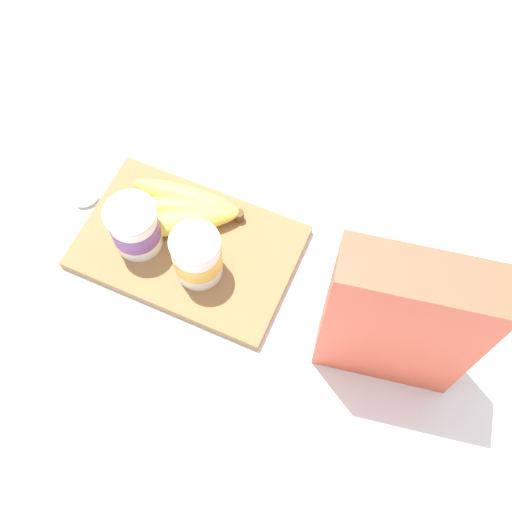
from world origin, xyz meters
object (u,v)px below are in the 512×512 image
Objects in this scene: spoon at (71,208)px; yogurt_cup_front at (197,256)px; cereal_box at (400,322)px; banana_bunch at (181,210)px; cutting_board at (188,247)px; yogurt_cup_back at (135,227)px.

yogurt_cup_front is at bearing 175.34° from spoon.
cereal_box is 0.28m from yogurt_cup_front.
yogurt_cup_front is 0.46× the size of banana_bunch.
banana_bunch reaches higher than spoon.
cereal_box is at bearing 176.49° from spoon.
cutting_board is 0.19m from spoon.
cutting_board is at bearing -176.88° from spoon.
banana_bunch is (0.03, -0.04, 0.03)m from cutting_board.
cereal_box is at bearing 172.38° from cutting_board.
spoon is at bearing 3.12° from cutting_board.
cereal_box is 0.38m from yogurt_cup_back.
spoon is (0.13, -0.01, -0.05)m from yogurt_cup_back.
banana_bunch is at bearing -121.00° from yogurt_cup_back.
cutting_board is 2.63× the size of spoon.
yogurt_cup_back is at bearing 59.00° from banana_bunch.
cutting_board is 1.67× the size of banana_bunch.
yogurt_cup_back is at bearing 174.28° from spoon.
cutting_board is 0.05m from banana_bunch.
yogurt_cup_back reaches higher than spoon.
yogurt_cup_back is at bearing 19.61° from cutting_board.
yogurt_cup_front reaches higher than cutting_board.
yogurt_cup_back is (0.07, 0.02, 0.05)m from cutting_board.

